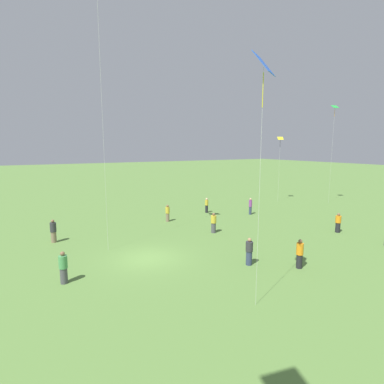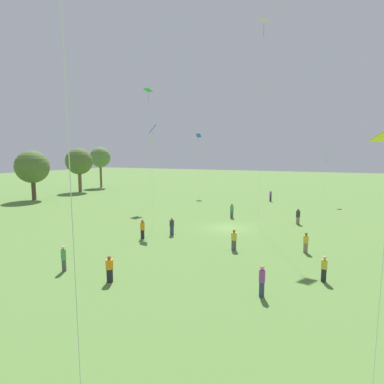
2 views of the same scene
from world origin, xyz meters
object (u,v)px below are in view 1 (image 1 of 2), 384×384
(person_1, at_px, (214,223))
(person_5, at_px, (300,254))
(person_2, at_px, (53,231))
(person_9, at_px, (338,223))
(person_8, at_px, (168,213))
(person_3, at_px, (207,205))
(kite_4, at_px, (335,112))
(kite_6, at_px, (280,141))
(person_0, at_px, (63,268))
(kite_2, at_px, (264,71))
(person_10, at_px, (250,206))
(person_6, at_px, (249,252))

(person_1, bearing_deg, person_5, -159.28)
(person_2, distance_m, person_9, 23.44)
(person_8, bearing_deg, person_3, 40.46)
(person_2, height_order, person_3, person_2)
(kite_4, xyz_separation_m, kite_6, (4.71, -4.32, -3.60))
(person_1, bearing_deg, person_0, 126.60)
(kite_2, distance_m, kite_4, 29.42)
(person_10, bearing_deg, kite_4, 108.63)
(kite_4, relative_size, kite_6, 1.45)
(person_9, bearing_deg, person_6, -38.73)
(kite_2, xyz_separation_m, kite_6, (-20.67, -19.15, -2.43))
(person_5, relative_size, kite_6, 0.21)
(person_9, xyz_separation_m, person_10, (2.06, -9.05, 0.10))
(person_5, bearing_deg, kite_6, 6.25)
(person_1, distance_m, kite_2, 15.30)
(person_2, distance_m, person_10, 19.57)
(person_10, bearing_deg, person_1, -43.71)
(person_8, relative_size, person_9, 1.00)
(person_1, xyz_separation_m, person_6, (1.97, 7.00, -0.00))
(person_5, distance_m, person_9, 9.78)
(person_1, relative_size, person_6, 1.00)
(person_2, height_order, person_8, person_2)
(person_2, relative_size, person_6, 1.04)
(person_1, relative_size, kite_4, 0.14)
(person_8, relative_size, kite_2, 0.15)
(person_6, height_order, kite_6, kite_6)
(person_10, bearing_deg, kite_2, -21.06)
(person_6, height_order, kite_4, kite_4)
(person_5, height_order, person_9, person_5)
(kite_4, bearing_deg, person_8, -121.38)
(person_6, height_order, person_9, person_6)
(person_3, bearing_deg, person_6, 70.31)
(person_1, relative_size, person_5, 0.96)
(person_3, relative_size, person_5, 0.92)
(person_2, height_order, kite_4, kite_4)
(person_1, distance_m, person_2, 12.81)
(kite_2, bearing_deg, person_10, 63.74)
(person_3, distance_m, person_9, 13.43)
(person_9, xyz_separation_m, kite_6, (-6.43, -13.41, 7.20))
(person_0, xyz_separation_m, person_2, (-0.16, -7.96, 0.01))
(person_10, distance_m, kite_6, 11.90)
(person_6, relative_size, kite_2, 0.16)
(person_10, relative_size, kite_6, 0.21)
(person_0, height_order, person_8, person_0)
(person_8, bearing_deg, person_0, -112.53)
(person_3, relative_size, kite_6, 0.19)
(kite_2, bearing_deg, person_9, 35.17)
(person_6, distance_m, kite_4, 27.26)
(kite_6, bearing_deg, person_6, -62.62)
(kite_2, relative_size, kite_4, 0.90)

